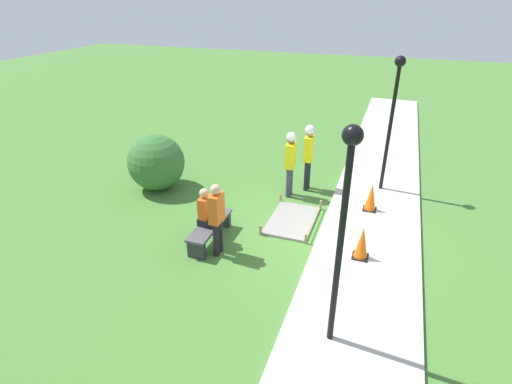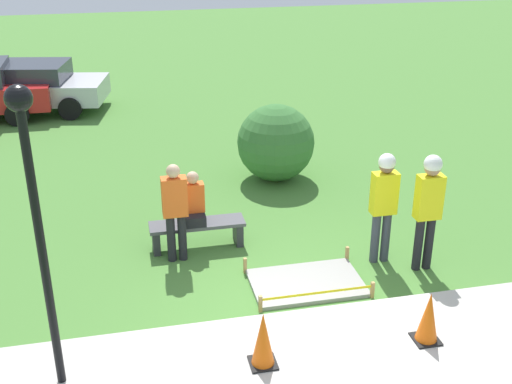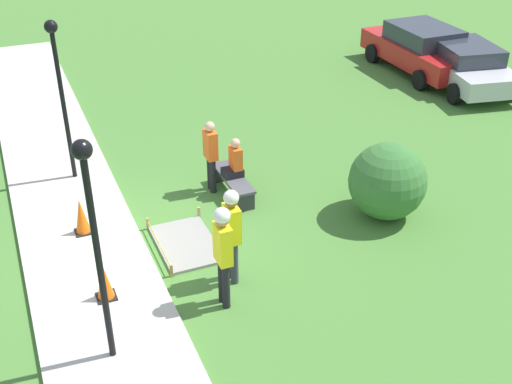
{
  "view_description": "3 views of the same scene",
  "coord_description": "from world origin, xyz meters",
  "px_view_note": "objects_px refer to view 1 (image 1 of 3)",
  "views": [
    {
      "loc": [
        -8.06,
        -1.27,
        5.22
      ],
      "look_at": [
        0.24,
        1.67,
        0.75
      ],
      "focal_mm": 28.0,
      "sensor_mm": 36.0,
      "label": 1
    },
    {
      "loc": [
        -2.18,
        -7.3,
        5.31
      ],
      "look_at": [
        -0.07,
        2.29,
        0.94
      ],
      "focal_mm": 45.0,
      "sensor_mm": 36.0,
      "label": 2
    },
    {
      "loc": [
        10.48,
        -2.01,
        7.28
      ],
      "look_at": [
        0.55,
        2.19,
        0.98
      ],
      "focal_mm": 45.0,
      "sensor_mm": 36.0,
      "label": 3
    }
  ],
  "objects_px": {
    "traffic_cone_far_patch": "(371,197)",
    "person_seated_on_bench": "(206,211)",
    "park_bench": "(210,229)",
    "lamppost_far": "(344,211)",
    "worker_supervisor": "(309,151)",
    "bystander_in_orange_shirt": "(217,216)",
    "worker_assistant": "(290,158)",
    "lamppost_near": "(393,105)",
    "traffic_cone_near_patch": "(362,242)"
  },
  "relations": [
    {
      "from": "traffic_cone_far_patch",
      "to": "person_seated_on_bench",
      "type": "height_order",
      "value": "person_seated_on_bench"
    },
    {
      "from": "park_bench",
      "to": "lamppost_far",
      "type": "height_order",
      "value": "lamppost_far"
    },
    {
      "from": "worker_supervisor",
      "to": "lamppost_far",
      "type": "relative_size",
      "value": 0.53
    },
    {
      "from": "traffic_cone_far_patch",
      "to": "bystander_in_orange_shirt",
      "type": "xyz_separation_m",
      "value": [
        -2.95,
        2.98,
        0.49
      ]
    },
    {
      "from": "traffic_cone_far_patch",
      "to": "worker_assistant",
      "type": "xyz_separation_m",
      "value": [
        0.27,
        2.25,
        0.67
      ]
    },
    {
      "from": "worker_supervisor",
      "to": "worker_assistant",
      "type": "xyz_separation_m",
      "value": [
        -0.57,
        0.38,
        -0.05
      ]
    },
    {
      "from": "bystander_in_orange_shirt",
      "to": "lamppost_far",
      "type": "distance_m",
      "value": 3.59
    },
    {
      "from": "person_seated_on_bench",
      "to": "traffic_cone_far_patch",
      "type": "bearing_deg",
      "value": -52.61
    },
    {
      "from": "park_bench",
      "to": "lamppost_near",
      "type": "xyz_separation_m",
      "value": [
        3.97,
        -3.54,
        2.2
      ]
    },
    {
      "from": "lamppost_near",
      "to": "lamppost_far",
      "type": "bearing_deg",
      "value": 176.24
    },
    {
      "from": "traffic_cone_near_patch",
      "to": "lamppost_far",
      "type": "bearing_deg",
      "value": 174.86
    },
    {
      "from": "traffic_cone_near_patch",
      "to": "bystander_in_orange_shirt",
      "type": "bearing_deg",
      "value": 104.04
    },
    {
      "from": "traffic_cone_far_patch",
      "to": "park_bench",
      "type": "relative_size",
      "value": 0.45
    },
    {
      "from": "park_bench",
      "to": "person_seated_on_bench",
      "type": "distance_m",
      "value": 0.49
    },
    {
      "from": "person_seated_on_bench",
      "to": "lamppost_near",
      "type": "height_order",
      "value": "lamppost_near"
    },
    {
      "from": "traffic_cone_far_patch",
      "to": "lamppost_near",
      "type": "bearing_deg",
      "value": -7.5
    },
    {
      "from": "bystander_in_orange_shirt",
      "to": "lamppost_near",
      "type": "bearing_deg",
      "value": -36.06
    },
    {
      "from": "lamppost_far",
      "to": "park_bench",
      "type": "bearing_deg",
      "value": 56.66
    },
    {
      "from": "worker_supervisor",
      "to": "worker_assistant",
      "type": "relative_size",
      "value": 1.04
    },
    {
      "from": "worker_assistant",
      "to": "lamppost_near",
      "type": "relative_size",
      "value": 0.51
    },
    {
      "from": "park_bench",
      "to": "lamppost_near",
      "type": "relative_size",
      "value": 0.44
    },
    {
      "from": "park_bench",
      "to": "bystander_in_orange_shirt",
      "type": "relative_size",
      "value": 0.95
    },
    {
      "from": "traffic_cone_far_patch",
      "to": "person_seated_on_bench",
      "type": "relative_size",
      "value": 0.81
    },
    {
      "from": "person_seated_on_bench",
      "to": "bystander_in_orange_shirt",
      "type": "height_order",
      "value": "bystander_in_orange_shirt"
    },
    {
      "from": "traffic_cone_near_patch",
      "to": "traffic_cone_far_patch",
      "type": "relative_size",
      "value": 1.04
    },
    {
      "from": "worker_assistant",
      "to": "worker_supervisor",
      "type": "bearing_deg",
      "value": -33.42
    },
    {
      "from": "traffic_cone_near_patch",
      "to": "worker_supervisor",
      "type": "bearing_deg",
      "value": 31.72
    },
    {
      "from": "traffic_cone_near_patch",
      "to": "person_seated_on_bench",
      "type": "bearing_deg",
      "value": 96.71
    },
    {
      "from": "park_bench",
      "to": "lamppost_near",
      "type": "height_order",
      "value": "lamppost_near"
    },
    {
      "from": "traffic_cone_near_patch",
      "to": "lamppost_far",
      "type": "distance_m",
      "value": 3.18
    },
    {
      "from": "person_seated_on_bench",
      "to": "worker_supervisor",
      "type": "relative_size",
      "value": 0.46
    },
    {
      "from": "traffic_cone_far_patch",
      "to": "worker_assistant",
      "type": "distance_m",
      "value": 2.36
    },
    {
      "from": "park_bench",
      "to": "person_seated_on_bench",
      "type": "bearing_deg",
      "value": 125.03
    },
    {
      "from": "traffic_cone_far_patch",
      "to": "bystander_in_orange_shirt",
      "type": "height_order",
      "value": "bystander_in_orange_shirt"
    },
    {
      "from": "traffic_cone_far_patch",
      "to": "park_bench",
      "type": "height_order",
      "value": "traffic_cone_far_patch"
    },
    {
      "from": "traffic_cone_near_patch",
      "to": "person_seated_on_bench",
      "type": "height_order",
      "value": "person_seated_on_bench"
    },
    {
      "from": "worker_assistant",
      "to": "lamppost_far",
      "type": "distance_m",
      "value": 5.48
    },
    {
      "from": "worker_supervisor",
      "to": "bystander_in_orange_shirt",
      "type": "distance_m",
      "value": 3.95
    },
    {
      "from": "traffic_cone_near_patch",
      "to": "bystander_in_orange_shirt",
      "type": "height_order",
      "value": "bystander_in_orange_shirt"
    },
    {
      "from": "traffic_cone_near_patch",
      "to": "park_bench",
      "type": "xyz_separation_m",
      "value": [
        -0.37,
        3.36,
        -0.15
      ]
    },
    {
      "from": "bystander_in_orange_shirt",
      "to": "person_seated_on_bench",
      "type": "bearing_deg",
      "value": 50.53
    },
    {
      "from": "person_seated_on_bench",
      "to": "lamppost_far",
      "type": "height_order",
      "value": "lamppost_far"
    },
    {
      "from": "person_seated_on_bench",
      "to": "lamppost_near",
      "type": "bearing_deg",
      "value": -41.87
    },
    {
      "from": "park_bench",
      "to": "lamppost_far",
      "type": "distance_m",
      "value": 4.35
    },
    {
      "from": "traffic_cone_near_patch",
      "to": "lamppost_near",
      "type": "height_order",
      "value": "lamppost_near"
    },
    {
      "from": "traffic_cone_near_patch",
      "to": "traffic_cone_far_patch",
      "type": "bearing_deg",
      "value": 0.18
    },
    {
      "from": "bystander_in_orange_shirt",
      "to": "lamppost_near",
      "type": "distance_m",
      "value": 5.61
    },
    {
      "from": "bystander_in_orange_shirt",
      "to": "lamppost_far",
      "type": "xyz_separation_m",
      "value": [
        -1.68,
        -2.77,
        1.55
      ]
    },
    {
      "from": "park_bench",
      "to": "person_seated_on_bench",
      "type": "xyz_separation_m",
      "value": [
        -0.04,
        0.05,
        0.49
      ]
    },
    {
      "from": "worker_assistant",
      "to": "bystander_in_orange_shirt",
      "type": "bearing_deg",
      "value": 167.1
    }
  ]
}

